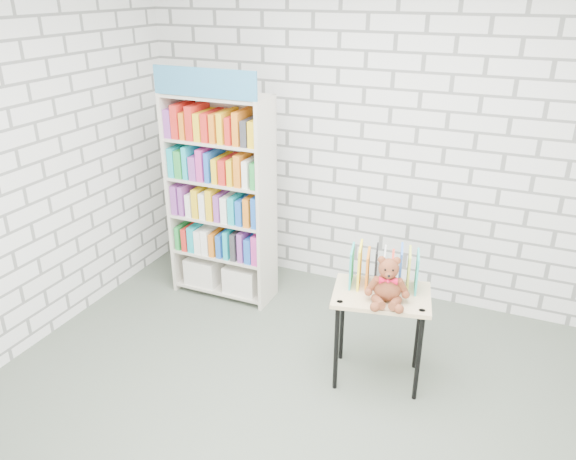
% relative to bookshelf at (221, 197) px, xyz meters
% --- Properties ---
extents(ground, '(4.50, 4.50, 0.00)m').
position_rel_bookshelf_xyz_m(ground, '(1.27, -1.36, -0.93)').
color(ground, '#4E5749').
rests_on(ground, ground).
extents(room_shell, '(4.52, 4.02, 2.81)m').
position_rel_bookshelf_xyz_m(room_shell, '(1.27, -1.36, 0.86)').
color(room_shell, silver).
rests_on(room_shell, ground).
extents(bookshelf, '(0.91, 0.35, 2.03)m').
position_rel_bookshelf_xyz_m(bookshelf, '(0.00, 0.00, 0.00)').
color(bookshelf, beige).
rests_on(bookshelf, ground).
extents(display_table, '(0.73, 0.58, 0.70)m').
position_rel_bookshelf_xyz_m(display_table, '(1.61, -0.65, -0.33)').
color(display_table, tan).
rests_on(display_table, ground).
extents(table_books, '(0.49, 0.29, 0.27)m').
position_rel_bookshelf_xyz_m(table_books, '(1.58, -0.55, -0.09)').
color(table_books, '#27ACA8').
rests_on(table_books, display_table).
extents(teddy_bear, '(0.29, 0.28, 0.32)m').
position_rel_bookshelf_xyz_m(teddy_bear, '(1.66, -0.74, -0.10)').
color(teddy_bear, maroon).
rests_on(teddy_bear, display_table).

